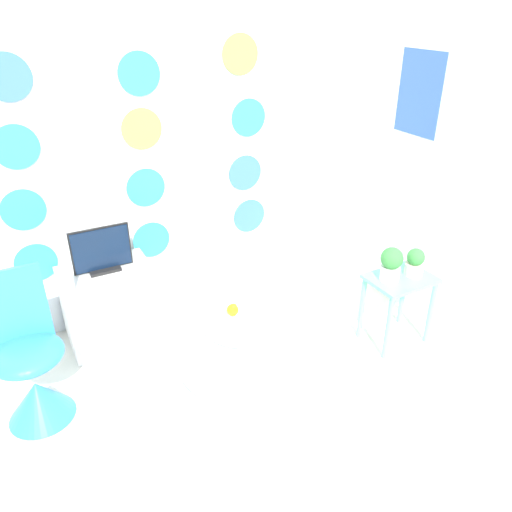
# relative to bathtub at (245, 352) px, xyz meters

# --- Properties ---
(ground_plane) EXTENTS (12.00, 12.00, 0.00)m
(ground_plane) POSITION_rel_bathtub_xyz_m (-0.16, -0.65, -0.26)
(ground_plane) COLOR silver
(wall_back_dotted) EXTENTS (4.21, 0.05, 2.60)m
(wall_back_dotted) POSITION_rel_bathtub_xyz_m (-0.16, 1.13, 1.04)
(wall_back_dotted) COLOR white
(wall_back_dotted) RESTS_ON ground_plane
(wall_right) EXTENTS (0.06, 2.76, 2.60)m
(wall_right) POSITION_rel_bathtub_xyz_m (1.46, 0.23, 1.05)
(wall_right) COLOR silver
(wall_right) RESTS_ON ground_plane
(rug) EXTENTS (1.26, 0.81, 0.01)m
(rug) POSITION_rel_bathtub_xyz_m (-0.03, -0.07, -0.25)
(rug) COLOR silver
(rug) RESTS_ON ground_plane
(bathtub) EXTENTS (0.80, 0.62, 0.51)m
(bathtub) POSITION_rel_bathtub_xyz_m (0.00, 0.00, 0.00)
(bathtub) COLOR white
(bathtub) RESTS_ON ground_plane
(rubber_duck) EXTENTS (0.07, 0.07, 0.08)m
(rubber_duck) POSITION_rel_bathtub_xyz_m (-0.05, 0.05, 0.29)
(rubber_duck) COLOR yellow
(rubber_duck) RESTS_ON bathtub
(chair) EXTENTS (0.38, 0.38, 0.86)m
(chair) POSITION_rel_bathtub_xyz_m (-1.12, 0.34, 0.02)
(chair) COLOR #338CE0
(chair) RESTS_ON ground_plane
(tv_cabinet) EXTENTS (0.58, 0.42, 0.53)m
(tv_cabinet) POSITION_rel_bathtub_xyz_m (-0.57, 0.87, 0.01)
(tv_cabinet) COLOR silver
(tv_cabinet) RESTS_ON ground_plane
(tv) EXTENTS (0.37, 0.12, 0.30)m
(tv) POSITION_rel_bathtub_xyz_m (-0.57, 0.87, 0.41)
(tv) COLOR black
(tv) RESTS_ON tv_cabinet
(vase) EXTENTS (0.06, 0.06, 0.20)m
(vase) POSITION_rel_bathtub_xyz_m (-0.81, 0.70, 0.36)
(vase) COLOR white
(vase) RESTS_ON tv_cabinet
(side_table) EXTENTS (0.42, 0.31, 0.49)m
(side_table) POSITION_rel_bathtub_xyz_m (1.10, -0.06, 0.13)
(side_table) COLOR #72D8B7
(side_table) RESTS_ON ground_plane
(potted_plant_left) EXTENTS (0.14, 0.14, 0.23)m
(potted_plant_left) POSITION_rel_bathtub_xyz_m (1.01, -0.05, 0.35)
(potted_plant_left) COLOR white
(potted_plant_left) RESTS_ON side_table
(potted_plant_right) EXTENTS (0.12, 0.12, 0.18)m
(potted_plant_right) POSITION_rel_bathtub_xyz_m (1.20, -0.07, 0.32)
(potted_plant_right) COLOR beige
(potted_plant_right) RESTS_ON side_table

